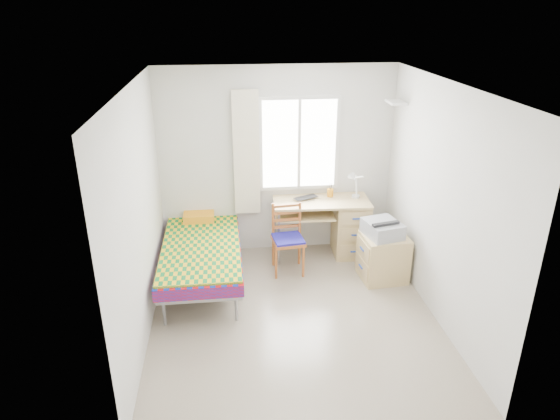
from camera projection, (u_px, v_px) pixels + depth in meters
The scene contains 17 objects.
floor at pixel (294, 315), 5.73m from camera, with size 3.50×3.50×0.00m, color #BCAD93.
ceiling at pixel (296, 85), 4.73m from camera, with size 3.50×3.50×0.00m, color white.
wall_back at pixel (277, 162), 6.83m from camera, with size 3.20×3.20×0.00m, color silver.
wall_left at pixel (139, 218), 5.06m from camera, with size 3.50×3.50×0.00m, color silver.
wall_right at pixel (441, 205), 5.39m from camera, with size 3.50×3.50×0.00m, color silver.
window at pixel (299, 144), 6.74m from camera, with size 1.10×0.04×1.30m.
curtain at pixel (246, 154), 6.67m from camera, with size 0.35×0.05×1.70m, color white.
floating_shelf at pixel (396, 102), 6.34m from camera, with size 0.20×0.32×0.03m, color white.
bed at pixel (202, 247), 6.37m from camera, with size 1.00×2.10×0.91m.
desk at pixel (345, 224), 7.00m from camera, with size 1.34×0.66×0.82m.
chair at pixel (288, 234), 6.53m from camera, with size 0.44×0.44×0.92m.
cabinet at pixel (383, 257), 6.39m from camera, with size 0.60×0.54×0.61m.
printer at pixel (383, 228), 6.25m from camera, with size 0.49×0.54×0.20m.
laptop at pixel (308, 199), 6.82m from camera, with size 0.34×0.22×0.03m, color black.
pen_cup at pixel (330, 193), 6.93m from camera, with size 0.09×0.09×0.11m, color #F9A61B.
task_lamp at pixel (354, 182), 6.70m from camera, with size 0.23×0.33×0.42m.
book at pixel (307, 216), 6.88m from camera, with size 0.19×0.26×0.02m, color gray.
Camera 1 is at (-0.70, -4.77, 3.34)m, focal length 32.00 mm.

